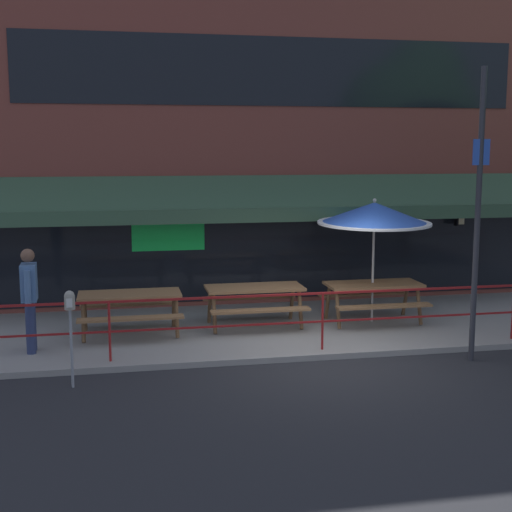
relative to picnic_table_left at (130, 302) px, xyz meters
name	(u,v)px	position (x,y,z in m)	size (l,w,h in m)	color
ground_plane	(327,360)	(3.10, -1.85, -0.71)	(120.00, 120.00, 0.00)	#232326
patio_deck	(297,327)	(3.10, 0.15, -0.66)	(15.00, 4.00, 0.10)	gray
restaurant_building	(272,142)	(3.10, 2.38, 2.82)	(15.00, 1.60, 7.11)	brown
patio_railing	(323,308)	(3.10, -1.55, 0.09)	(13.84, 0.04, 0.97)	maroon
picnic_table_left	(130,302)	(0.00, 0.00, 0.00)	(1.80, 1.42, 0.76)	brown
picnic_table_centre	(254,295)	(2.29, 0.16, 0.00)	(1.80, 1.42, 0.76)	brown
picnic_table_right	(373,291)	(4.58, 0.06, 0.00)	(1.80, 1.42, 0.76)	brown
patio_umbrella_right	(374,214)	(4.58, 0.10, 1.47)	(2.14, 2.14, 2.38)	#B7B2A8
pedestrian_walking	(29,295)	(-1.61, -0.77, 0.35)	(0.25, 0.62, 1.71)	navy
parking_meter_near	(70,310)	(-0.87, -2.41, 0.44)	(0.15, 0.16, 1.42)	gray
street_sign_pole	(478,214)	(5.39, -2.30, 1.68)	(0.28, 0.09, 4.65)	#2D2D33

